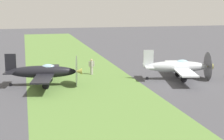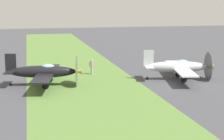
# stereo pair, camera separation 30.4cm
# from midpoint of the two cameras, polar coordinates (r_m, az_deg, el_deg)

# --- Properties ---
(ground_plane) EXTENTS (160.00, 160.00, 0.00)m
(ground_plane) POSITION_cam_midpoint_polar(r_m,az_deg,el_deg) (35.12, 11.93, -2.46)
(ground_plane) COLOR #424247
(grass_verge) EXTENTS (120.00, 11.00, 0.01)m
(grass_verge) POSITION_cam_midpoint_polar(r_m,az_deg,el_deg) (32.33, -3.36, -3.38)
(grass_verge) COLOR #567A38
(grass_verge) RESTS_ON ground
(airplane_lead) EXTENTS (9.15, 7.31, 3.24)m
(airplane_lead) POSITION_cam_midpoint_polar(r_m,az_deg,el_deg) (37.40, 10.71, 0.51)
(airplane_lead) COLOR #B2B7BC
(airplane_lead) RESTS_ON ground
(airplane_wingman) EXTENTS (9.22, 7.35, 3.26)m
(airplane_wingman) POSITION_cam_midpoint_polar(r_m,az_deg,el_deg) (34.69, -10.55, -0.26)
(airplane_wingman) COLOR black
(airplane_wingman) RESTS_ON ground
(ground_crew_mechanic) EXTENTS (0.38, 0.63, 1.73)m
(ground_crew_mechanic) POSITION_cam_midpoint_polar(r_m,az_deg,el_deg) (39.58, -3.00, 0.59)
(ground_crew_mechanic) COLOR #9E998E
(ground_crew_mechanic) RESTS_ON ground
(supply_crate) EXTENTS (1.21, 1.21, 0.64)m
(supply_crate) POSITION_cam_midpoint_polar(r_m,az_deg,el_deg) (44.57, 12.23, 0.74)
(supply_crate) COLOR olive
(supply_crate) RESTS_ON ground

